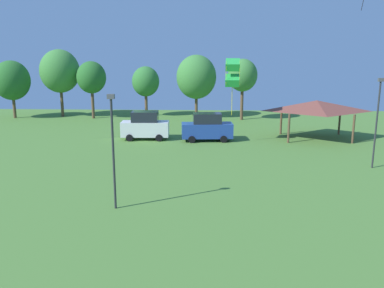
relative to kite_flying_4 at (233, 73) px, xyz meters
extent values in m
cylinder|color=black|center=(10.67, 0.39, 5.63)|extent=(0.20, 0.05, 1.06)
cube|color=green|center=(0.00, 0.00, 0.67)|extent=(1.29, 1.45, 1.10)
cube|color=green|center=(0.00, 0.00, -0.65)|extent=(1.29, 1.45, 1.10)
cylinder|color=yellow|center=(-0.57, -0.57, 0.01)|extent=(0.02, 0.02, 1.98)
cylinder|color=yellow|center=(0.57, -0.57, 0.01)|extent=(0.02, 0.02, 1.98)
cylinder|color=yellow|center=(-0.57, 0.57, 0.01)|extent=(0.02, 0.02, 1.98)
cylinder|color=yellow|center=(0.57, 0.57, 0.01)|extent=(0.02, 0.02, 1.98)
cylinder|color=yellow|center=(0.00, 0.00, -2.41)|extent=(0.08, 0.42, 2.65)
cube|color=silver|center=(-7.91, 1.35, -5.23)|extent=(4.42, 1.87, 1.36)
cube|color=#1E232D|center=(-7.91, 1.35, -4.07)|extent=(2.45, 1.67, 0.95)
cylinder|color=black|center=(-6.53, 0.52, -5.91)|extent=(0.65, 0.24, 0.64)
cylinder|color=black|center=(-6.59, 2.26, -5.91)|extent=(0.65, 0.24, 0.64)
cylinder|color=black|center=(-9.24, 0.44, -5.91)|extent=(0.65, 0.24, 0.64)
cylinder|color=black|center=(-9.29, 2.17, -5.91)|extent=(0.65, 0.24, 0.64)
cube|color=#234299|center=(-2.16, 0.94, -5.25)|extent=(4.75, 2.11, 1.32)
cube|color=#1E232D|center=(-2.16, 0.94, -4.13)|extent=(2.67, 1.79, 0.92)
cylinder|color=black|center=(-0.66, 0.21, -5.91)|extent=(0.66, 0.27, 0.64)
cylinder|color=black|center=(-0.81, 1.92, -5.91)|extent=(0.66, 0.27, 0.64)
cylinder|color=black|center=(-3.51, -0.04, -5.91)|extent=(0.66, 0.27, 0.64)
cylinder|color=black|center=(-3.66, 1.67, -5.91)|extent=(0.66, 0.27, 0.64)
cylinder|color=brown|center=(5.14, 0.40, -4.93)|extent=(0.20, 0.20, 2.60)
cylinder|color=brown|center=(10.84, 0.40, -4.93)|extent=(0.20, 0.20, 2.60)
cylinder|color=brown|center=(5.14, 4.34, -4.93)|extent=(0.20, 0.20, 2.60)
cylinder|color=brown|center=(10.84, 4.34, -4.93)|extent=(0.20, 0.20, 2.60)
pyramid|color=brown|center=(7.99, 2.37, -3.13)|extent=(7.37, 5.10, 1.00)
cylinder|color=#2D2D33|center=(9.52, -7.53, -3.21)|extent=(0.12, 0.12, 6.03)
cube|color=#4C4C51|center=(9.52, -7.53, -0.08)|extent=(0.36, 0.20, 0.24)
cylinder|color=#2D2D33|center=(-6.85, -15.80, -3.37)|extent=(0.12, 0.12, 5.71)
cube|color=#4C4C51|center=(-6.85, -15.80, -0.39)|extent=(0.36, 0.20, 0.24)
cylinder|color=brown|center=(-25.97, 13.27, -4.74)|extent=(0.36, 0.36, 2.97)
ellipsoid|color=#286628|center=(-25.97, 13.27, -1.62)|extent=(4.35, 4.35, 4.79)
cylinder|color=brown|center=(-20.47, 14.66, -4.30)|extent=(0.36, 0.36, 3.85)
ellipsoid|color=#3D7F38|center=(-20.47, 14.66, -0.57)|extent=(4.83, 4.83, 5.32)
cylinder|color=brown|center=(-16.19, 13.42, -4.39)|extent=(0.36, 0.36, 3.67)
ellipsoid|color=#286628|center=(-16.19, 13.42, -1.24)|extent=(3.51, 3.51, 3.86)
cylinder|color=brown|center=(-9.93, 15.45, -4.68)|extent=(0.36, 0.36, 3.10)
ellipsoid|color=#337533|center=(-9.93, 15.45, -1.86)|extent=(3.40, 3.40, 3.74)
cylinder|color=brown|center=(-3.56, 14.76, -4.65)|extent=(0.36, 0.36, 3.15)
ellipsoid|color=#3D7F38|center=(-3.56, 14.76, -1.25)|extent=(4.88, 4.88, 5.37)
cylinder|color=brown|center=(1.95, 13.09, -4.23)|extent=(0.36, 0.36, 3.99)
ellipsoid|color=#3D7F38|center=(1.95, 13.09, -0.93)|extent=(3.48, 3.48, 3.83)
camera|label=1|loc=(-2.07, -35.55, 1.73)|focal=38.00mm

